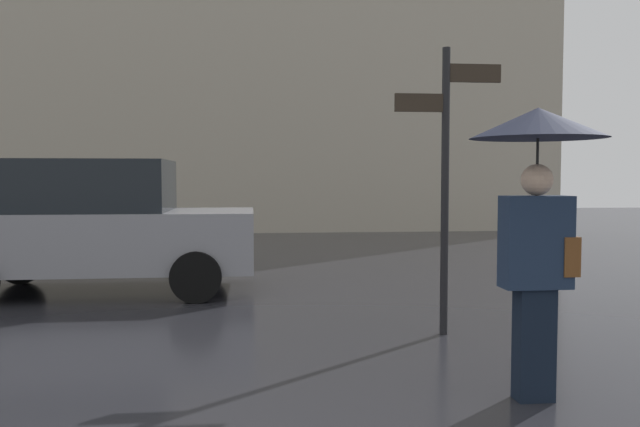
# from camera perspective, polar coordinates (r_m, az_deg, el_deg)

# --- Properties ---
(pedestrian_with_umbrella) EXTENTS (0.95, 0.95, 2.09)m
(pedestrian_with_umbrella) POSITION_cam_1_polar(r_m,az_deg,el_deg) (4.84, 18.56, 2.83)
(pedestrian_with_umbrella) COLOR black
(pedestrian_with_umbrella) RESTS_ON ground
(parked_car_left) EXTENTS (4.21, 1.96, 1.83)m
(parked_car_left) POSITION_cam_1_polar(r_m,az_deg,el_deg) (9.48, -19.07, -0.96)
(parked_car_left) COLOR gray
(parked_car_left) RESTS_ON ground
(street_signpost) EXTENTS (1.08, 0.08, 2.89)m
(street_signpost) POSITION_cam_1_polar(r_m,az_deg,el_deg) (6.66, 10.98, 4.49)
(street_signpost) COLOR black
(street_signpost) RESTS_ON ground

